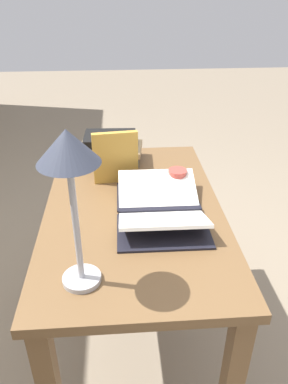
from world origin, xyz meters
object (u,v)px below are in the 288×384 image
object	(u,v)px
book_stack_tall	(111,148)
coffee_mug	(177,179)
open_book	(160,207)
reading_lamp	(69,164)
book_standing_upright	(116,158)

from	to	relation	value
book_stack_tall	coffee_mug	size ratio (longest dim) A/B	3.33
open_book	reading_lamp	size ratio (longest dim) A/B	0.99
open_book	book_standing_upright	world-z (taller)	book_standing_upright
reading_lamp	coffee_mug	size ratio (longest dim) A/B	5.01
reading_lamp	book_stack_tall	bearing A→B (deg)	-5.85
coffee_mug	open_book	bearing A→B (deg)	153.43
reading_lamp	open_book	bearing A→B (deg)	-37.95
book_standing_upright	coffee_mug	world-z (taller)	book_standing_upright
book_standing_upright	reading_lamp	bearing A→B (deg)	163.75
book_stack_tall	coffee_mug	distance (m)	0.39
book_stack_tall	book_standing_upright	world-z (taller)	book_standing_upright
reading_lamp	coffee_mug	world-z (taller)	reading_lamp
book_standing_upright	coffee_mug	distance (m)	0.27
open_book	book_standing_upright	bearing A→B (deg)	32.00
book_standing_upright	coffee_mug	size ratio (longest dim) A/B	2.39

